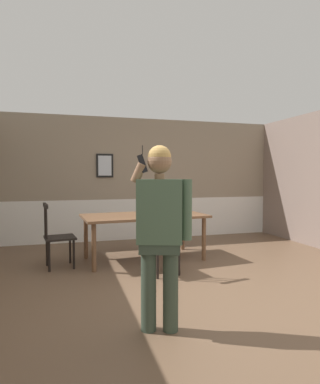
% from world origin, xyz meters
% --- Properties ---
extents(ground_plane, '(7.56, 7.56, 0.00)m').
position_xyz_m(ground_plane, '(0.00, 0.00, 0.00)').
color(ground_plane, brown).
extents(room_back_partition, '(6.28, 0.17, 2.67)m').
position_xyz_m(room_back_partition, '(-0.00, 3.44, 1.28)').
color(room_back_partition, gray).
rests_on(room_back_partition, ground_plane).
extents(dining_table, '(2.11, 1.21, 0.76)m').
position_xyz_m(dining_table, '(-0.35, 1.67, 0.68)').
color(dining_table, brown).
rests_on(dining_table, ground_plane).
extents(chair_near_window, '(0.50, 0.50, 1.03)m').
position_xyz_m(chair_near_window, '(-0.27, 0.76, 0.49)').
color(chair_near_window, black).
rests_on(chair_near_window, ground_plane).
extents(chair_by_doorway, '(0.50, 0.50, 0.99)m').
position_xyz_m(chair_by_doorway, '(-1.75, 1.54, 0.48)').
color(chair_by_doorway, black).
rests_on(chair_by_doorway, ground_plane).
extents(person_figure, '(0.55, 0.33, 1.69)m').
position_xyz_m(person_figure, '(-0.78, -0.82, 0.97)').
color(person_figure, '#3A493A').
rests_on(person_figure, ground_plane).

